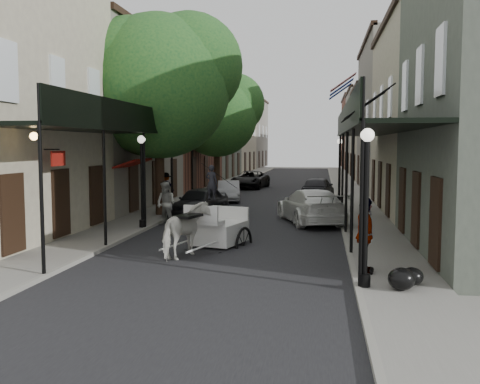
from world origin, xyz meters
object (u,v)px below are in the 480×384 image
at_px(lamppost_right_far, 339,168).
at_px(tree_near, 168,81).
at_px(horse, 187,230).
at_px(carriage, 224,212).
at_px(pedestrian_sidewalk_left, 166,188).
at_px(car_left_mid, 229,191).
at_px(car_left_far, 250,180).
at_px(car_right_far, 318,188).
at_px(lamppost_right_near, 366,205).
at_px(lamppost_left, 142,180).
at_px(pedestrian_sidewalk_right, 365,235).
at_px(pedestrian_walking, 166,204).
at_px(tree_far, 222,112).
at_px(car_right_near, 311,206).
at_px(car_left_near, 199,202).

bearing_deg(lamppost_right_far, tree_near, -136.69).
relative_size(horse, carriage, 0.71).
distance_m(pedestrian_sidewalk_left, car_left_mid, 4.23).
height_order(pedestrian_sidewalk_left, car_left_far, pedestrian_sidewalk_left).
bearing_deg(car_right_far, lamppost_right_near, 100.03).
bearing_deg(lamppost_left, tree_near, 91.34).
bearing_deg(car_left_mid, horse, -94.53).
height_order(horse, pedestrian_sidewalk_right, pedestrian_sidewalk_right).
relative_size(pedestrian_walking, car_right_far, 0.43).
distance_m(tree_near, carriage, 9.34).
relative_size(tree_far, car_left_far, 1.72).
relative_size(tree_far, car_left_mid, 2.27).
height_order(tree_far, horse, tree_far).
relative_size(tree_far, horse, 4.32).
height_order(pedestrian_walking, car_right_far, pedestrian_walking).
height_order(tree_near, pedestrian_sidewalk_right, tree_near).
bearing_deg(pedestrian_walking, car_right_near, 38.47).
xyz_separation_m(tree_near, lamppost_right_near, (8.30, -12.18, -4.44)).
relative_size(tree_near, car_right_near, 1.83).
height_order(lamppost_right_far, pedestrian_walking, lamppost_right_far).
relative_size(tree_far, pedestrian_sidewalk_right, 4.35).
height_order(lamppost_left, pedestrian_sidewalk_right, lamppost_left).
bearing_deg(pedestrian_walking, car_right_far, 84.44).
bearing_deg(pedestrian_sidewalk_left, carriage, 72.18).
distance_m(lamppost_right_near, pedestrian_sidewalk_left, 19.61).
xyz_separation_m(tree_near, pedestrian_walking, (0.70, -2.89, -5.54)).
distance_m(lamppost_right_near, lamppost_left, 11.46).
bearing_deg(tree_far, carriage, -79.13).
bearing_deg(car_right_far, tree_far, -29.70).
height_order(pedestrian_sidewalk_left, car_right_far, pedestrian_sidewalk_left).
height_order(tree_far, lamppost_right_near, tree_far).
bearing_deg(car_right_near, car_left_near, -31.38).
bearing_deg(lamppost_right_far, car_left_near, -131.94).
distance_m(lamppost_left, lamppost_right_far, 14.53).
bearing_deg(carriage, horse, -90.00).
bearing_deg(pedestrian_sidewalk_left, lamppost_right_near, 76.53).
distance_m(horse, car_right_near, 8.68).
xyz_separation_m(pedestrian_sidewalk_left, car_left_mid, (3.20, 2.74, -0.38)).
height_order(lamppost_left, car_right_far, lamppost_left).
distance_m(tree_near, car_left_mid, 9.62).
bearing_deg(car_right_far, car_left_far, -51.26).
bearing_deg(lamppost_right_near, pedestrian_sidewalk_right, 85.90).
relative_size(car_left_near, car_left_far, 0.84).
height_order(lamppost_right_near, car_left_near, lamppost_right_near).
relative_size(lamppost_left, carriage, 1.32).
bearing_deg(car_left_near, pedestrian_sidewalk_right, -45.83).
height_order(lamppost_left, pedestrian_sidewalk_left, lamppost_left).
relative_size(car_left_mid, car_right_near, 0.72).
distance_m(pedestrian_sidewalk_right, car_right_near, 9.74).
relative_size(horse, pedestrian_walking, 1.05).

